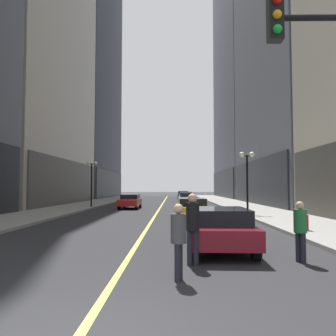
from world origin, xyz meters
The scene contains 19 objects.
ground_plane centered at (0.00, 35.00, 0.00)m, with size 200.00×200.00×0.00m, color #262628.
sidewalk_left centered at (-8.25, 35.00, 0.07)m, with size 4.50×78.00×0.15m, color gray.
sidewalk_right centered at (8.25, 35.00, 0.07)m, with size 4.50×78.00×0.15m, color gray.
lane_centre_stripe centered at (0.00, 35.00, 0.00)m, with size 0.16×70.00×0.01m, color #E5D64C.
building_left_far centered at (-17.70, 60.00, 30.44)m, with size 14.58×26.00×61.04m.
building_right_mid centered at (15.81, 34.50, 22.35)m, with size 10.82×24.00×44.90m.
building_right_far centered at (18.05, 60.00, 33.53)m, with size 15.29×26.00×67.21m.
car_maroon centered at (2.72, 6.63, 0.72)m, with size 2.06×4.52×1.32m.
car_yellow centered at (2.36, 16.49, 0.72)m, with size 1.88×4.56×1.32m.
car_red centered at (-2.70, 27.47, 0.72)m, with size 1.80×4.41×1.32m.
car_white centered at (2.90, 35.86, 0.72)m, with size 1.96×4.41×1.32m.
car_grey centered at (3.06, 44.42, 0.72)m, with size 1.99×4.26×1.32m.
car_green centered at (2.93, 53.97, 0.72)m, with size 1.84×4.65×1.32m.
pedestrian_in_green_parka centered at (4.62, 4.90, 0.93)m, with size 0.46×0.46×1.61m.
pedestrian_with_orange_bag centered at (1.37, 3.10, 0.94)m, with size 0.41×0.41×1.62m.
pedestrian_in_black_coat centered at (1.76, 4.53, 1.07)m, with size 0.39×0.39×1.82m.
street_lamp_left_far centered at (-6.40, 27.81, 3.26)m, with size 1.06×0.36×4.43m.
street_lamp_right_mid centered at (6.40, 19.55, 3.26)m, with size 1.06×0.36×4.43m.
fire_hydrant_right centered at (6.90, 10.55, 0.40)m, with size 0.28×0.28×0.80m, color red.
Camera 1 is at (1.25, -4.30, 1.98)m, focal length 36.72 mm.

